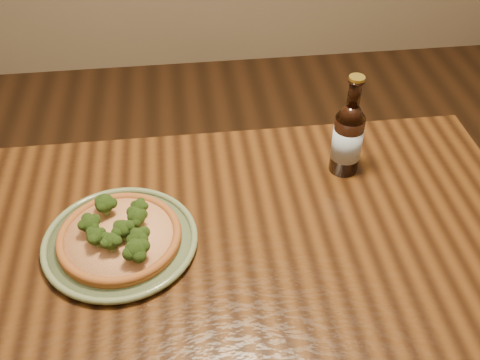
{
  "coord_description": "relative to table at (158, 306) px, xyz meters",
  "views": [
    {
      "loc": [
        0.08,
        -0.6,
        1.6
      ],
      "look_at": [
        0.19,
        0.28,
        0.82
      ],
      "focal_mm": 42.0,
      "sensor_mm": 36.0,
      "label": 1
    }
  ],
  "objects": [
    {
      "name": "plate",
      "position": [
        -0.06,
        0.09,
        0.1
      ],
      "size": [
        0.31,
        0.31,
        0.02
      ],
      "rotation": [
        0.0,
        0.0,
        0.16
      ],
      "color": "#65744F",
      "rests_on": "table"
    },
    {
      "name": "pizza",
      "position": [
        -0.06,
        0.09,
        0.12
      ],
      "size": [
        0.25,
        0.25,
        0.07
      ],
      "rotation": [
        0.0,
        0.0,
        0.02
      ],
      "color": "#995422",
      "rests_on": "plate"
    },
    {
      "name": "table",
      "position": [
        0.0,
        0.0,
        0.0
      ],
      "size": [
        1.6,
        0.9,
        0.75
      ],
      "color": "#44250E",
      "rests_on": "ground"
    },
    {
      "name": "beer_bottle",
      "position": [
        0.45,
        0.27,
        0.19
      ],
      "size": [
        0.07,
        0.07,
        0.25
      ],
      "rotation": [
        0.0,
        0.0,
        -0.19
      ],
      "color": "black",
      "rests_on": "table"
    }
  ]
}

